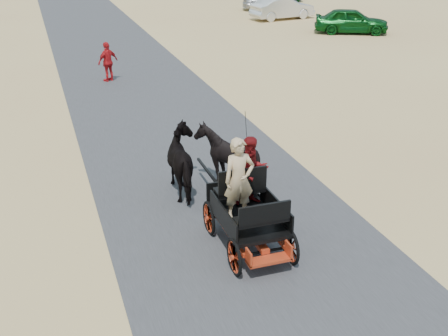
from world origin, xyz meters
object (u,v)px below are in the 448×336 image
object	(u,v)px
carriage	(248,232)
horse_left	(186,162)
horse_right	(227,157)
car_a	(351,21)
car_c	(271,1)
pedestrian	(108,62)
car_b	(282,8)

from	to	relation	value
carriage	horse_left	bearing A→B (deg)	100.39
horse_right	car_a	world-z (taller)	horse_right
horse_left	car_c	xyz separation A→B (m)	(14.83, 28.97, -0.20)
carriage	car_c	bearing A→B (deg)	65.93
horse_left	pedestrian	xyz separation A→B (m)	(-0.31, 11.75, 0.02)
horse_left	car_c	bearing A→B (deg)	-117.11
carriage	horse_left	world-z (taller)	horse_left
car_b	horse_left	bearing A→B (deg)	141.72
car_b	horse_right	bearing A→B (deg)	143.71
horse_right	car_b	xyz separation A→B (m)	(12.73, 24.63, -0.09)
carriage	car_b	xyz separation A→B (m)	(13.28, 27.63, 0.40)
horse_right	car_c	world-z (taller)	horse_right
pedestrian	carriage	bearing A→B (deg)	63.62
car_a	car_b	bearing A→B (deg)	42.10
horse_left	car_a	size ratio (longest dim) A/B	0.44
car_b	pedestrian	bearing A→B (deg)	123.37
horse_right	car_a	size ratio (longest dim) A/B	0.38
pedestrian	car_b	world-z (taller)	pedestrian
horse_right	pedestrian	distance (m)	11.83
carriage	car_a	size ratio (longest dim) A/B	0.53
carriage	car_a	bearing A→B (deg)	54.61
car_c	car_b	bearing A→B (deg)	179.42
pedestrian	car_a	distance (m)	17.26
car_a	horse_left	bearing A→B (deg)	165.43
pedestrian	car_a	size ratio (longest dim) A/B	0.38
car_b	car_c	size ratio (longest dim) A/B	1.03
horse_right	car_c	xyz separation A→B (m)	(13.73, 28.97, -0.20)
horse_right	car_c	distance (m)	32.06
carriage	car_a	xyz separation A→B (m)	(15.12, 21.28, 0.41)
carriage	horse_left	xyz separation A→B (m)	(-0.55, 3.00, 0.49)
horse_right	car_c	bearing A→B (deg)	-115.36
carriage	horse_right	bearing A→B (deg)	79.61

